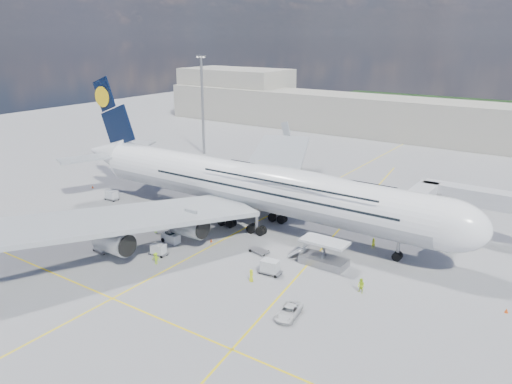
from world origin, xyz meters
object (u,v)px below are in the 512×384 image
Objects in this scene: cargo_loader at (323,256)px; crew_loader at (361,286)px; cone_wing_left_outer at (258,173)px; cone_tail at (93,187)px; crew_nose at (374,243)px; cone_wing_right_inner at (211,240)px; cone_wing_right_outer at (95,231)px; crew_van at (251,275)px; cone_wing_left_inner at (283,197)px; crew_wing at (155,228)px; baggage_tug at (171,237)px; cone_nose at (506,311)px; dolly_row_c at (158,249)px; dolly_row_a at (103,216)px; dolly_row_b at (102,246)px; catering_truck_outer at (281,172)px; crew_tug at (156,258)px; catering_truck_inner at (288,181)px; service_van at (289,312)px; light_mast at (203,104)px; dolly_nose_near at (259,251)px; dolly_back at (112,195)px; jet_bridge at (457,200)px; dolly_nose_far at (270,267)px.

cargo_loader reaches higher than crew_loader.
cone_tail is (-22.49, -28.25, 0.02)m from cone_wing_left_outer.
cone_wing_right_inner is at bearing 164.90° from crew_nose.
crew_van is at bearing 1.30° from cone_wing_right_outer.
cone_wing_left_inner is at bearing 107.62° from crew_nose.
crew_wing is (-35.20, -0.34, -0.10)m from crew_loader.
baggage_tug is at bearing -74.94° from cone_wing_left_outer.
crew_van is at bearing -29.45° from cone_wing_right_inner.
baggage_tug reaches higher than cone_nose.
cone_wing_right_outer is at bearing 170.43° from dolly_row_c.
cone_wing_right_outer is (4.46, -5.20, -0.05)m from dolly_row_a.
dolly_row_a is at bearing -99.62° from cone_wing_left_outer.
baggage_tug is (6.00, 8.29, -0.13)m from dolly_row_b.
catering_truck_outer is at bearing 147.24° from cone_nose.
baggage_tug is 1.74× the size of crew_wing.
crew_tug reaches higher than cone_wing_right_inner.
cargo_loader is 47.35m from cone_wing_left_outer.
cargo_loader is 2.94× the size of dolly_row_b.
crew_wing is at bearing -89.64° from catering_truck_inner.
service_van is 22.27m from crew_tug.
light_mast is 65.86m from dolly_nose_near.
cone_tail is at bearing 164.94° from dolly_row_a.
dolly_nose_near is 47.09m from cone_tail.
catering_truck_inner is (-21.92, 27.41, 0.53)m from cargo_loader.
dolly_back is at bearing 143.84° from crew_nose.
catering_truck_inner reaches higher than crew_wing.
crew_wing is 2.78× the size of cone_wing_right_outer.
crew_tug reaches higher than crew_wing.
cone_wing_right_outer is at bearing 162.43° from crew_nose.
dolly_nose_near is at bearing -14.76° from crew_van.
light_mast is 56.69m from crew_wing.
catering_truck_outer is at bearing 142.67° from catering_truck_inner.
cone_wing_right_outer is (-15.94, -32.29, 0.07)m from cone_wing_left_inner.
baggage_tug is 6.21× the size of cone_wing_left_inner.
dolly_row_b reaches higher than cone_tail.
cargo_loader is at bearing 8.65° from cone_wing_right_inner.
jet_bridge reaches higher than crew_loader.
dolly_back is at bearing 161.76° from dolly_nose_far.
cone_wing_left_outer is (-4.69, 48.01, -0.68)m from dolly_row_b.
cone_wing_left_inner is (-10.23, 23.70, -0.10)m from dolly_nose_near.
catering_truck_inner is 40.57m from crew_tug.
crew_nose reaches higher than service_van.
dolly_back is 0.91× the size of dolly_nose_near.
catering_truck_outer is 3.67× the size of crew_wing.
crew_nose is (3.79, 9.22, -0.44)m from cargo_loader.
dolly_nose_near is 31.81m from catering_truck_inner.
catering_truck_outer is 3.29× the size of crew_loader.
dolly_nose_far is 45.74m from catering_truck_outer.
cone_wing_right_outer is (-58.99, -11.05, 0.03)m from cone_nose.
dolly_back is 0.45× the size of catering_truck_inner.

